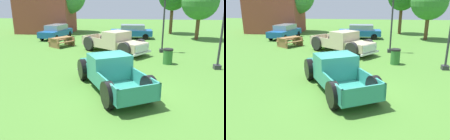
{
  "view_description": "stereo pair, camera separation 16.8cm",
  "coord_description": "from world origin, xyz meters",
  "views": [
    {
      "loc": [
        0.34,
        -8.52,
        3.71
      ],
      "look_at": [
        -0.59,
        0.53,
        0.9
      ],
      "focal_mm": 35.97,
      "sensor_mm": 36.0,
      "label": 1
    },
    {
      "loc": [
        0.51,
        -8.51,
        3.71
      ],
      "look_at": [
        -0.59,
        0.53,
        0.9
      ],
      "focal_mm": 35.97,
      "sensor_mm": 36.0,
      "label": 2
    }
  ],
  "objects": [
    {
      "name": "sedan_distant_b",
      "position": [
        -0.03,
        14.61,
        0.74
      ],
      "size": [
        4.24,
        1.82,
        1.4
      ],
      "color": "#195699",
      "rests_on": "ground_plane"
    },
    {
      "name": "sedan_distant_a",
      "position": [
        -7.7,
        13.79,
        0.73
      ],
      "size": [
        2.41,
        4.42,
        1.4
      ],
      "color": "#195699",
      "rests_on": "ground_plane"
    },
    {
      "name": "pickup_truck_foreground",
      "position": [
        -0.77,
        0.84,
        0.73
      ],
      "size": [
        3.89,
        5.21,
        1.52
      ],
      "color": "#2D8475",
      "rests_on": "ground_plane"
    },
    {
      "name": "trash_can",
      "position": [
        2.36,
        5.04,
        0.48
      ],
      "size": [
        0.59,
        0.59,
        0.95
      ],
      "color": "#2D6B2D",
      "rests_on": "ground_plane"
    },
    {
      "name": "ground_plane",
      "position": [
        0.0,
        0.0,
        0.0
      ],
      "size": [
        80.0,
        80.0,
        0.0
      ],
      "primitive_type": "plane",
      "color": "#477A2D"
    },
    {
      "name": "brick_pavilion",
      "position": [
        -10.46,
        18.5,
        2.04
      ],
      "size": [
        6.22,
        4.61,
        4.08
      ],
      "color": "brown",
      "rests_on": "ground_plane"
    },
    {
      "name": "lamp_post_far",
      "position": [
        2.38,
        8.35,
        2.22
      ],
      "size": [
        0.36,
        0.36,
        4.24
      ],
      "color": "#2D2D33",
      "rests_on": "ground_plane"
    },
    {
      "name": "lamp_post_near",
      "position": [
        5.02,
        4.22,
        2.32
      ],
      "size": [
        0.36,
        0.36,
        4.43
      ],
      "color": "#2D2D33",
      "rests_on": "ground_plane"
    },
    {
      "name": "oak_tree_west",
      "position": [
        6.46,
        14.67,
        3.64
      ],
      "size": [
        3.48,
        3.48,
        5.39
      ],
      "color": "brown",
      "rests_on": "ground_plane"
    },
    {
      "name": "picnic_table",
      "position": [
        -5.83,
        9.77,
        0.49
      ],
      "size": [
        2.24,
        2.32,
        0.78
      ],
      "color": "olive",
      "rests_on": "ground_plane"
    },
    {
      "name": "pickup_truck_behind_left",
      "position": [
        -0.94,
        7.64,
        0.77
      ],
      "size": [
        5.32,
        4.67,
        1.61
      ],
      "color": "#C6B793",
      "rests_on": "ground_plane"
    }
  ]
}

